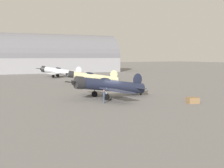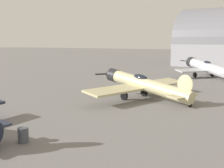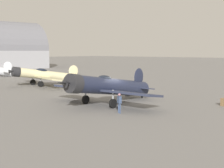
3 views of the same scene
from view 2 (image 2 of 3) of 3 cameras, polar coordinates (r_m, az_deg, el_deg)
The scene contains 3 objects.
airplane_mid_apron at distance 30.55m, azimuth 5.67°, elevation -0.13°, with size 10.62×12.87×2.81m.
airplane_far_line at distance 50.58m, azimuth 16.98°, elevation 2.69°, with size 10.67×9.61×3.01m.
fuel_drum at distance 18.45m, azimuth -15.52°, elevation -8.77°, with size 0.62×0.62×0.83m.
Camera 2 is at (17.38, -10.48, 5.54)m, focal length 51.39 mm.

